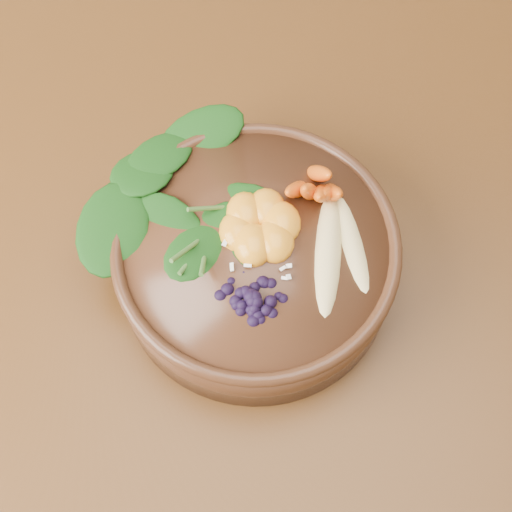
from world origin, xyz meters
TOP-DOWN VIEW (x-y plane):
  - ground at (0.00, 0.00)m, footprint 4.00×4.00m
  - dining_table at (0.00, 0.00)m, footprint 1.60×0.90m
  - stoneware_bowl at (-0.22, -0.04)m, footprint 0.34×0.34m
  - kale_heap at (-0.25, 0.03)m, footprint 0.22×0.21m
  - carrot_cluster at (-0.15, 0.03)m, footprint 0.07×0.07m
  - banana_halves at (-0.14, -0.05)m, footprint 0.07×0.16m
  - mandarin_cluster at (-0.22, -0.02)m, footprint 0.10×0.11m
  - blueberry_pile at (-0.23, -0.09)m, footprint 0.15×0.13m
  - coconut_flakes at (-0.22, -0.06)m, footprint 0.10×0.09m

SIDE VIEW (x-z plane):
  - ground at x=0.00m, z-range 0.00..0.00m
  - dining_table at x=0.00m, z-range 0.28..1.03m
  - stoneware_bowl at x=-0.22m, z-range 0.75..0.83m
  - coconut_flakes at x=-0.22m, z-range 0.83..0.84m
  - banana_halves at x=-0.14m, z-range 0.83..0.86m
  - mandarin_cluster at x=-0.22m, z-range 0.83..0.86m
  - blueberry_pile at x=-0.23m, z-range 0.83..0.87m
  - kale_heap at x=-0.25m, z-range 0.83..0.87m
  - carrot_cluster at x=-0.15m, z-range 0.83..0.91m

